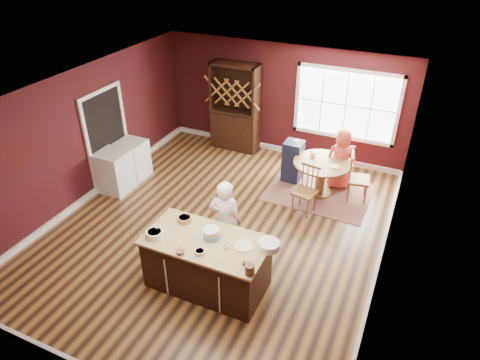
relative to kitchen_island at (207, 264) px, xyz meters
name	(u,v)px	position (x,y,z in m)	size (l,w,h in m)	color
room_shell	(217,166)	(-0.52, 1.42, 0.91)	(7.00, 7.00, 7.00)	olive
window	(346,105)	(0.98, 4.89, 1.06)	(2.36, 0.10, 1.66)	white
doorway	(107,139)	(-3.49, 2.02, 0.59)	(0.08, 1.26, 2.13)	white
kitchen_island	(207,264)	(0.00, 0.00, 0.00)	(1.92, 1.01, 0.92)	black
dining_table	(321,171)	(0.91, 3.42, 0.10)	(1.20, 1.20, 0.75)	brown
baker	(225,222)	(-0.01, 0.70, 0.34)	(0.57, 0.38, 1.57)	silver
layer_cake	(211,233)	(0.03, 0.11, 0.55)	(0.35, 0.35, 0.14)	white
bowl_blue	(155,234)	(-0.75, -0.25, 0.53)	(0.26, 0.26, 0.10)	silver
bowl_yellow	(185,219)	(-0.53, 0.28, 0.52)	(0.22, 0.22, 0.08)	brown
bowl_pink	(180,252)	(-0.20, -0.42, 0.51)	(0.14, 0.14, 0.05)	silver
bowl_olive	(200,252)	(0.07, -0.31, 0.51)	(0.15, 0.15, 0.06)	white
drinking_glass	(227,245)	(0.38, -0.05, 0.56)	(0.08, 0.08, 0.16)	silver
dinner_plate	(244,246)	(0.58, 0.10, 0.49)	(0.28, 0.28, 0.02)	beige
white_tub	(269,245)	(0.94, 0.22, 0.54)	(0.33, 0.33, 0.11)	white
stoneware_crock	(250,270)	(0.89, -0.39, 0.56)	(0.14, 0.14, 0.17)	brown
toy_figurine	(244,262)	(0.75, -0.26, 0.53)	(0.05, 0.05, 0.09)	yellow
rug	(319,192)	(0.91, 3.42, -0.43)	(2.17, 1.67, 0.01)	brown
chair_east	(359,177)	(1.68, 3.48, 0.09)	(0.45, 0.43, 1.07)	brown
chair_south	(305,190)	(0.81, 2.58, 0.08)	(0.43, 0.41, 1.03)	brown
chair_north	(344,161)	(1.23, 4.16, 0.04)	(0.40, 0.38, 0.96)	brown
seated_woman	(341,159)	(1.21, 3.84, 0.25)	(0.67, 0.44, 1.37)	#E95145
high_chair	(293,160)	(0.19, 3.68, 0.05)	(0.40, 0.40, 0.99)	#181C3C
toddler	(293,146)	(0.16, 3.77, 0.37)	(0.18, 0.14, 0.26)	#8CA5BF
table_plate	(335,166)	(1.20, 3.33, 0.32)	(0.20, 0.20, 0.01)	beige
table_cup	(313,154)	(0.66, 3.58, 0.36)	(0.13, 0.13, 0.10)	white
hutch	(235,107)	(-1.66, 4.64, 0.66)	(1.19, 0.50, 2.19)	#372311
washer	(114,172)	(-3.16, 1.70, 0.02)	(0.63, 0.61, 0.91)	white
dryer	(133,159)	(-3.16, 2.34, 0.00)	(0.60, 0.58, 0.87)	white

